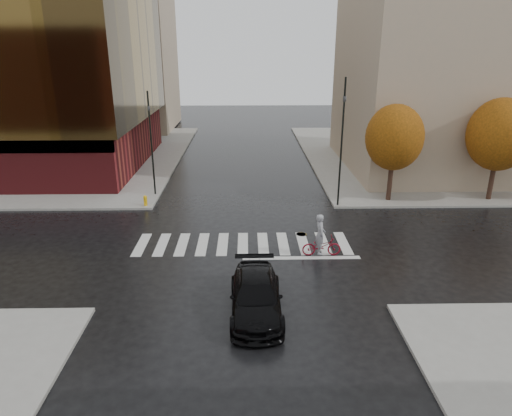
% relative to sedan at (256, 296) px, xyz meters
% --- Properties ---
extents(ground, '(120.00, 120.00, 0.00)m').
position_rel_sedan_xyz_m(ground, '(-0.58, 6.22, -0.74)').
color(ground, black).
rests_on(ground, ground).
extents(sidewalk_nw, '(30.00, 30.00, 0.15)m').
position_rel_sedan_xyz_m(sidewalk_nw, '(-21.58, 27.22, -0.66)').
color(sidewalk_nw, gray).
rests_on(sidewalk_nw, ground).
extents(sidewalk_ne, '(30.00, 30.00, 0.15)m').
position_rel_sedan_xyz_m(sidewalk_ne, '(20.42, 27.22, -0.66)').
color(sidewalk_ne, gray).
rests_on(sidewalk_ne, ground).
extents(crosswalk, '(12.00, 3.00, 0.01)m').
position_rel_sedan_xyz_m(crosswalk, '(-0.58, 6.72, -0.73)').
color(crosswalk, silver).
rests_on(crosswalk, ground).
extents(building_ne_tan, '(16.00, 16.00, 18.00)m').
position_rel_sedan_xyz_m(building_ne_tan, '(16.42, 23.22, 8.41)').
color(building_ne_tan, tan).
rests_on(building_ne_tan, sidewalk_ne).
extents(building_nw_far, '(14.00, 12.00, 20.00)m').
position_rel_sedan_xyz_m(building_nw_far, '(-16.58, 43.22, 9.41)').
color(building_nw_far, tan).
rests_on(building_nw_far, sidewalk_nw).
extents(tree_ne_a, '(3.80, 3.80, 6.50)m').
position_rel_sedan_xyz_m(tree_ne_a, '(9.42, 13.62, 3.72)').
color(tree_ne_a, black).
rests_on(tree_ne_a, sidewalk_ne).
extents(tree_ne_b, '(4.20, 4.20, 6.89)m').
position_rel_sedan_xyz_m(tree_ne_b, '(16.42, 13.62, 3.88)').
color(tree_ne_b, black).
rests_on(tree_ne_b, sidewalk_ne).
extents(sedan, '(2.11, 5.09, 1.47)m').
position_rel_sedan_xyz_m(sedan, '(0.00, 0.00, 0.00)').
color(sedan, black).
rests_on(sedan, ground).
extents(cyclist, '(1.99, 0.78, 2.25)m').
position_rel_sedan_xyz_m(cyclist, '(3.43, 5.22, 0.03)').
color(cyclist, maroon).
rests_on(cyclist, ground).
extents(traffic_light_nw, '(0.22, 0.20, 7.19)m').
position_rel_sedan_xyz_m(traffic_light_nw, '(-6.90, 15.22, 3.50)').
color(traffic_light_nw, black).
rests_on(traffic_light_nw, sidewalk_nw).
extents(traffic_light_ne, '(0.23, 0.25, 8.24)m').
position_rel_sedan_xyz_m(traffic_light_ne, '(5.72, 12.58, 4.23)').
color(traffic_light_ne, black).
rests_on(traffic_light_ne, sidewalk_ne).
extents(fire_hydrant, '(0.25, 0.25, 0.70)m').
position_rel_sedan_xyz_m(fire_hydrant, '(-7.08, 12.72, -0.20)').
color(fire_hydrant, '#F0B20E').
rests_on(fire_hydrant, sidewalk_nw).
extents(manhole, '(0.67, 0.67, 0.01)m').
position_rel_sedan_xyz_m(manhole, '(2.78, 7.96, -0.73)').
color(manhole, '#4D401B').
rests_on(manhole, ground).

